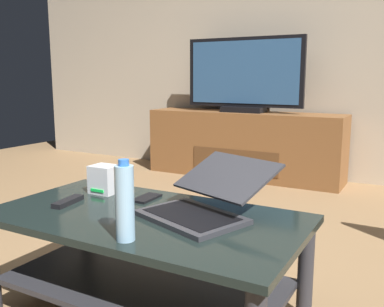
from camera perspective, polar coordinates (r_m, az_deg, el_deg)
The scene contains 10 objects.
ground_plane at distance 2.11m, azimuth -3.66°, elevation -16.07°, with size 7.68×7.68×0.00m, color olive.
back_wall at distance 4.18m, azimuth 15.13°, elevation 16.25°, with size 6.40×0.12×2.80m, color #B2A38C.
coffee_table at distance 1.69m, azimuth -6.23°, elevation -12.22°, with size 1.19×0.64×0.42m.
media_cabinet at distance 4.04m, azimuth 6.88°, elevation 1.18°, with size 1.84×0.42×0.61m.
television at distance 3.97m, azimuth 6.96°, elevation 10.17°, with size 1.11×0.20×0.67m.
laptop at distance 1.61m, azimuth 1.89°, elevation -6.17°, with size 0.50×0.54×0.19m.
router_box at distance 1.95m, azimuth -11.61°, elevation -3.38°, with size 0.12×0.10×0.13m.
water_bottle_near at distance 1.36m, azimuth -8.97°, elevation -6.47°, with size 0.06×0.06×0.26m.
cell_phone at distance 1.84m, azimuth -6.09°, elevation -5.92°, with size 0.07×0.14×0.01m, color black.
tv_remote at distance 1.83m, azimuth -16.21°, elevation -6.16°, with size 0.04×0.16×0.02m, color black.
Camera 1 is at (1.02, -1.59, 0.93)m, focal length 39.97 mm.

